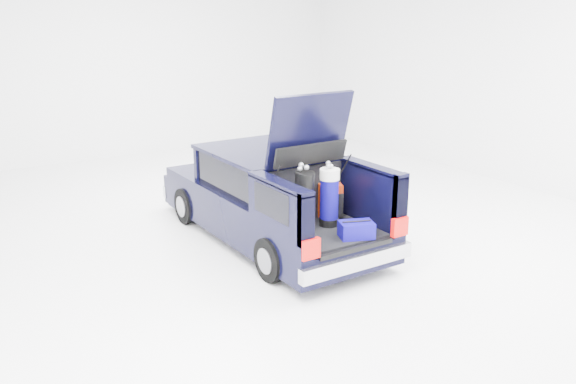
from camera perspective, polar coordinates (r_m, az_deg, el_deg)
ground at (r=9.86m, az=-1.58°, el=-4.40°), size 14.00×14.00×0.00m
car at (r=9.73m, az=-1.94°, el=-0.51°), size 1.87×4.65×2.47m
red_suitcase at (r=8.92m, az=4.02°, el=-0.90°), size 0.38×0.34×0.55m
black_golf_bag at (r=8.30m, az=1.41°, el=-0.92°), size 0.36×0.40×0.97m
blue_golf_bag at (r=8.59m, az=3.88°, el=-0.44°), size 0.31×0.31×0.94m
blue_duffel at (r=8.26m, az=6.41°, el=-3.52°), size 0.53×0.44×0.24m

